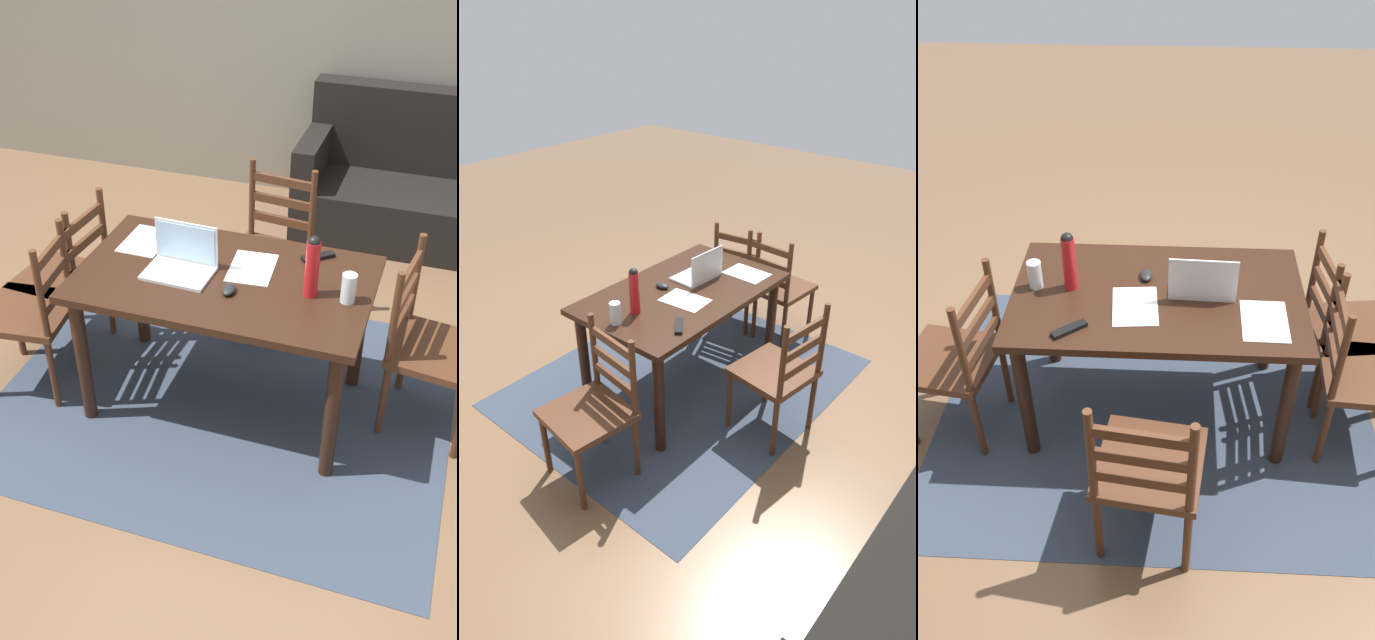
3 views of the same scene
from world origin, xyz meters
TOP-DOWN VIEW (x-y plane):
  - ground_plane at (0.00, 0.00)m, footprint 14.00×14.00m
  - area_rug at (0.00, 0.00)m, footprint 2.35×1.93m
  - wall_back at (0.00, 2.68)m, footprint 8.00×0.12m
  - dining_table at (0.00, 0.00)m, footprint 1.41×0.85m
  - chair_left_near at (-0.99, -0.16)m, footprint 0.49×0.49m
  - chair_left_far at (-0.99, 0.17)m, footprint 0.47×0.47m
  - chair_right_far at (0.99, 0.18)m, footprint 0.50×0.50m
  - chair_far_head at (0.01, 0.79)m, footprint 0.49×0.49m
  - couch at (0.78, 2.20)m, footprint 1.80×0.80m
  - laptop at (-0.21, -0.01)m, footprint 0.33×0.23m
  - water_bottle at (0.42, -0.03)m, footprint 0.06×0.06m
  - drinking_glass at (0.59, -0.03)m, footprint 0.07×0.07m
  - computer_mouse at (0.06, -0.13)m, footprint 0.07×0.10m
  - tv_remote at (0.38, 0.30)m, footprint 0.16×0.14m
  - paper_stack_left at (0.10, 0.11)m, footprint 0.23×0.31m
  - paper_stack_right at (-0.49, 0.19)m, footprint 0.21×0.30m

SIDE VIEW (x-z plane):
  - ground_plane at x=0.00m, z-range 0.00..0.00m
  - area_rug at x=0.00m, z-range 0.00..0.01m
  - couch at x=0.78m, z-range -0.14..0.86m
  - chair_left_near at x=-0.99m, z-range -0.01..0.94m
  - chair_left_far at x=-0.99m, z-range -0.01..0.94m
  - chair_right_far at x=0.99m, z-range -0.01..0.94m
  - chair_far_head at x=0.01m, z-range -0.01..0.94m
  - dining_table at x=0.00m, z-range 0.28..1.06m
  - paper_stack_left at x=0.10m, z-range 0.78..0.78m
  - paper_stack_right at x=-0.49m, z-range 0.78..0.78m
  - tv_remote at x=0.38m, z-range 0.78..0.80m
  - computer_mouse at x=0.06m, z-range 0.78..0.81m
  - laptop at x=-0.21m, z-range 0.72..0.95m
  - drinking_glass at x=0.59m, z-range 0.78..0.92m
  - water_bottle at x=0.42m, z-range 0.78..1.09m
  - wall_back at x=0.00m, z-range 0.00..2.70m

